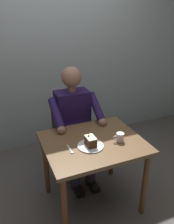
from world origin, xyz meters
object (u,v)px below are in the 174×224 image
dining_table (93,150)px  seated_person (75,123)px  cake_slice (91,141)px  coffee_cup (120,137)px  dessert_spoon (71,150)px  chair (70,130)px

dining_table → seated_person: seated_person is taller
cake_slice → coffee_cup: size_ratio=1.06×
dessert_spoon → seated_person: bearing=-113.2°
chair → dining_table: bearing=90.0°
cake_slice → coffee_cup: 0.28m
chair → seated_person: size_ratio=0.71×
dining_table → chair: bearing=-90.0°
chair → cake_slice: chair is taller
dining_table → seated_person: 0.48m
dining_table → chair: (0.00, -0.65, -0.12)m
seated_person → coffee_cup: size_ratio=12.17×
chair → dessert_spoon: (0.24, 0.72, 0.22)m
seated_person → coffee_cup: (-0.22, 0.58, 0.09)m
cake_slice → dessert_spoon: size_ratio=0.78×
dining_table → cake_slice: 0.18m
dining_table → dessert_spoon: size_ratio=6.23×
cake_slice → coffee_cup: cake_slice is taller
seated_person → dining_table: bearing=90.0°
seated_person → coffee_cup: seated_person is taller
cake_slice → coffee_cup: (-0.28, 0.02, -0.01)m
dessert_spoon → coffee_cup: bearing=177.1°
coffee_cup → dining_table: bearing=-22.9°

